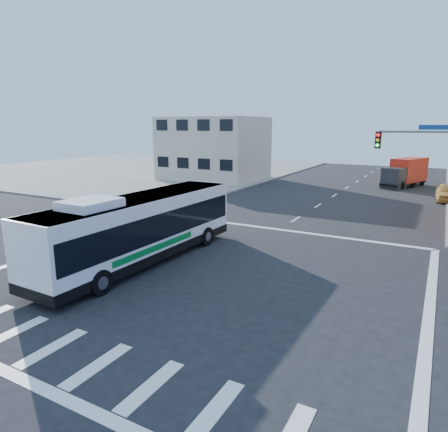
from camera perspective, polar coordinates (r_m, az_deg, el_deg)
The scene contains 7 objects.
ground at distance 19.35m, azimuth -2.36°, elevation -8.25°, with size 120.00×120.00×0.00m, color black.
sidewalk_nw at distance 67.53m, azimuth -12.64°, elevation 6.65°, with size 50.00×50.00×0.15m, color gray.
building_west at distance 52.62m, azimuth -1.46°, elevation 9.59°, with size 12.06×10.06×8.00m.
signal_mast_ne at distance 26.14m, azimuth 28.23°, elevation 6.98°, with size 7.91×1.13×8.07m.
transit_bus at distance 20.87m, azimuth -11.71°, elevation -1.58°, with size 3.09×12.92×3.81m.
box_truck at distance 50.88m, azimuth 24.44°, elevation 5.60°, with size 4.59×7.47×3.25m.
parked_car at distance 43.01m, azimuth 29.32°, elevation 2.96°, with size 1.93×4.79×1.63m, color gold.
Camera 1 is at (9.36, -15.45, 6.95)m, focal length 32.00 mm.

